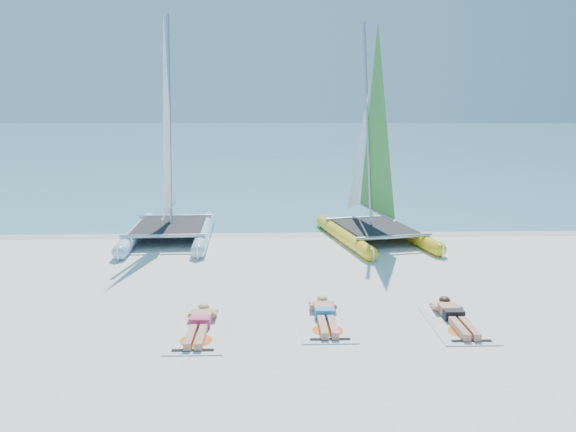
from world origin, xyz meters
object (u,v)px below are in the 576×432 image
at_px(catamaran_blue, 168,170).
at_px(sunbather_c, 454,315).
at_px(sunbather_b, 325,314).
at_px(towel_a, 199,333).
at_px(catamaran_yellow, 370,169).
at_px(towel_b, 326,323).
at_px(sunbather_a, 200,323).
at_px(towel_c, 457,325).

bearing_deg(catamaran_blue, sunbather_c, -49.39).
bearing_deg(sunbather_b, towel_a, -166.21).
bearing_deg(towel_a, catamaran_yellow, 59.98).
bearing_deg(sunbather_c, towel_b, -178.76).
bearing_deg(sunbather_c, sunbather_a, -177.14).
relative_size(catamaran_yellow, towel_b, 3.63).
bearing_deg(catamaran_blue, sunbather_b, -61.55).
xyz_separation_m(towel_b, sunbather_b, (-0.00, 0.19, 0.11)).
xyz_separation_m(sunbather_a, towel_b, (2.31, 0.18, -0.11)).
bearing_deg(sunbather_b, towel_b, -90.00).
relative_size(towel_b, towel_c, 1.00).
distance_m(catamaran_yellow, towel_c, 7.53).
bearing_deg(towel_a, catamaran_blue, 103.54).
bearing_deg(catamaran_blue, towel_b, -62.25).
distance_m(sunbather_b, sunbather_c, 2.43).
bearing_deg(towel_c, catamaran_yellow, 93.41).
relative_size(catamaran_yellow, sunbather_a, 3.90).
distance_m(towel_a, sunbather_a, 0.22).
distance_m(catamaran_blue, towel_a, 7.87).
bearing_deg(towel_c, sunbather_c, 90.00).
bearing_deg(catamaran_yellow, sunbather_b, -117.84).
height_order(towel_a, towel_c, same).
relative_size(sunbather_a, towel_c, 0.93).
xyz_separation_m(catamaran_blue, catamaran_yellow, (6.08, 0.08, 0.03)).
distance_m(catamaran_yellow, sunbather_b, 7.44).
bearing_deg(sunbather_a, towel_a, -90.00).
height_order(catamaran_yellow, towel_b, catamaran_yellow).
bearing_deg(towel_a, sunbather_a, 90.00).
bearing_deg(catamaran_blue, towel_a, -79.00).
relative_size(sunbather_b, towel_c, 0.93).
bearing_deg(sunbather_a, towel_b, 4.55).
bearing_deg(towel_b, sunbather_c, 1.24).
bearing_deg(catamaran_blue, catamaran_yellow, -1.82).
bearing_deg(sunbather_c, towel_c, -90.00).
height_order(towel_b, sunbather_c, sunbather_c).
bearing_deg(sunbather_b, catamaran_yellow, 73.85).
distance_m(towel_b, sunbather_c, 2.43).
bearing_deg(catamaran_yellow, towel_c, -98.28).
distance_m(towel_a, sunbather_b, 2.38).
height_order(towel_c, sunbather_c, sunbather_c).
bearing_deg(towel_b, catamaran_yellow, 74.27).
distance_m(sunbather_a, towel_b, 2.32).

